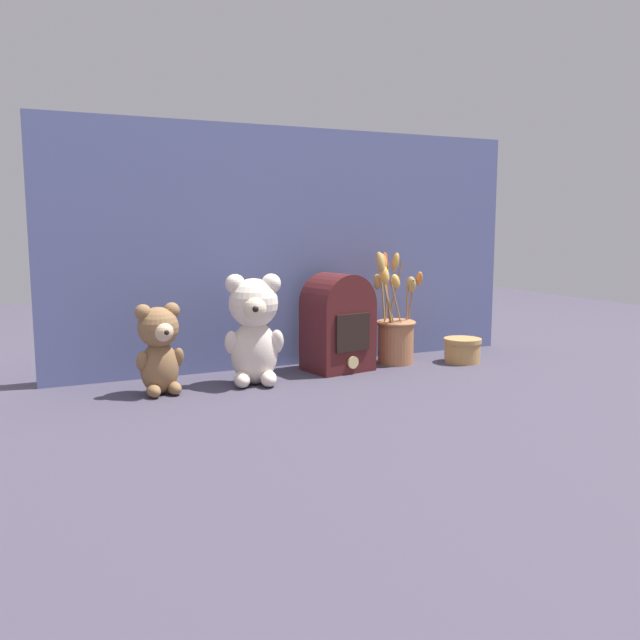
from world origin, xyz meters
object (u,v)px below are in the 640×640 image
at_px(flower_vase, 395,330).
at_px(decorative_tin_tall, 462,350).
at_px(vintage_radio, 338,322).
at_px(teddy_bear_large, 254,327).
at_px(teddy_bear_medium, 159,347).

xyz_separation_m(flower_vase, decorative_tin_tall, (0.18, -0.07, -0.06)).
bearing_deg(vintage_radio, teddy_bear_large, -167.11).
distance_m(teddy_bear_medium, flower_vase, 0.66).
distance_m(teddy_bear_medium, vintage_radio, 0.48).
relative_size(teddy_bear_medium, decorative_tin_tall, 1.99).
height_order(teddy_bear_large, decorative_tin_tall, teddy_bear_large).
bearing_deg(flower_vase, teddy_bear_large, -171.21).
bearing_deg(vintage_radio, decorative_tin_tall, -9.03).
xyz_separation_m(teddy_bear_large, decorative_tin_tall, (0.61, 0.00, -0.10)).
bearing_deg(teddy_bear_medium, flower_vase, 5.71).
bearing_deg(flower_vase, teddy_bear_medium, -174.29).
relative_size(teddy_bear_large, decorative_tin_tall, 2.55).
xyz_separation_m(teddy_bear_large, flower_vase, (0.43, 0.07, -0.05)).
distance_m(teddy_bear_large, vintage_radio, 0.26).
xyz_separation_m(flower_vase, vintage_radio, (-0.18, -0.01, 0.04)).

